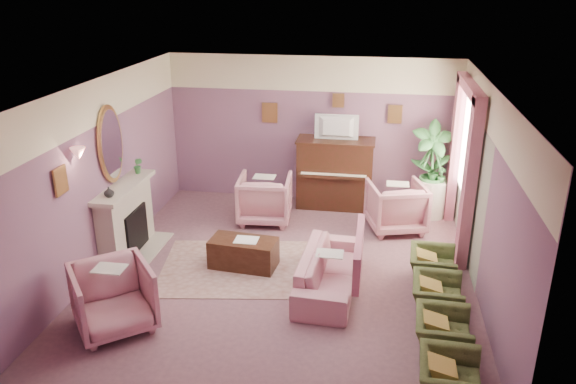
% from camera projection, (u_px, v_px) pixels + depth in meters
% --- Properties ---
extents(floor, '(5.50, 6.00, 0.01)m').
position_uv_depth(floor, '(285.00, 271.00, 8.48)').
color(floor, '#754E57').
rests_on(floor, ground).
extents(ceiling, '(5.50, 6.00, 0.01)m').
position_uv_depth(ceiling, '(285.00, 85.00, 7.46)').
color(ceiling, white).
rests_on(ceiling, wall_back).
extents(wall_back, '(5.50, 0.02, 2.80)m').
position_uv_depth(wall_back, '(311.00, 130.00, 10.73)').
color(wall_back, '#664B6D').
rests_on(wall_back, floor).
extents(wall_front, '(5.50, 0.02, 2.80)m').
position_uv_depth(wall_front, '(231.00, 295.00, 5.21)').
color(wall_front, '#664B6D').
rests_on(wall_front, floor).
extents(wall_left, '(0.02, 6.00, 2.80)m').
position_uv_depth(wall_left, '(104.00, 174.00, 8.39)').
color(wall_left, '#664B6D').
rests_on(wall_left, floor).
extents(wall_right, '(0.02, 6.00, 2.80)m').
position_uv_depth(wall_right, '(486.00, 195.00, 7.55)').
color(wall_right, '#664B6D').
rests_on(wall_right, floor).
extents(picture_rail_band, '(5.50, 0.01, 0.65)m').
position_uv_depth(picture_rail_band, '(312.00, 74.00, 10.33)').
color(picture_rail_band, beige).
rests_on(picture_rail_band, wall_back).
extents(stripe_panel, '(0.01, 3.00, 2.15)m').
position_uv_depth(stripe_panel, '(469.00, 185.00, 8.87)').
color(stripe_panel, '#999F89').
rests_on(stripe_panel, wall_right).
extents(fireplace_surround, '(0.30, 1.40, 1.10)m').
position_uv_depth(fireplace_surround, '(126.00, 221.00, 8.85)').
color(fireplace_surround, '#B4AB95').
rests_on(fireplace_surround, floor).
extents(fireplace_inset, '(0.18, 0.72, 0.68)m').
position_uv_depth(fireplace_inset, '(133.00, 230.00, 8.89)').
color(fireplace_inset, black).
rests_on(fireplace_inset, floor).
extents(fire_ember, '(0.06, 0.54, 0.10)m').
position_uv_depth(fire_ember, '(136.00, 240.00, 8.95)').
color(fire_ember, '#FF5E00').
rests_on(fire_ember, floor).
extents(mantel_shelf, '(0.40, 1.55, 0.07)m').
position_uv_depth(mantel_shelf, '(124.00, 187.00, 8.64)').
color(mantel_shelf, '#B4AB95').
rests_on(mantel_shelf, fireplace_surround).
extents(hearth, '(0.55, 1.50, 0.02)m').
position_uv_depth(hearth, '(141.00, 252.00, 9.02)').
color(hearth, '#B4AB95').
rests_on(hearth, floor).
extents(mirror_frame, '(0.04, 0.72, 1.20)m').
position_uv_depth(mirror_frame, '(110.00, 144.00, 8.42)').
color(mirror_frame, tan).
rests_on(mirror_frame, wall_left).
extents(mirror_glass, '(0.01, 0.60, 1.06)m').
position_uv_depth(mirror_glass, '(112.00, 144.00, 8.41)').
color(mirror_glass, white).
rests_on(mirror_glass, wall_left).
extents(sconce_shade, '(0.20, 0.20, 0.16)m').
position_uv_depth(sconce_shade, '(78.00, 154.00, 7.38)').
color(sconce_shade, '#DF827B').
rests_on(sconce_shade, wall_left).
extents(piano, '(1.40, 0.60, 1.30)m').
position_uv_depth(piano, '(335.00, 174.00, 10.63)').
color(piano, '#331B10').
rests_on(piano, floor).
extents(piano_keyshelf, '(1.30, 0.12, 0.06)m').
position_uv_depth(piano_keyshelf, '(333.00, 177.00, 10.28)').
color(piano_keyshelf, '#331B10').
rests_on(piano_keyshelf, piano).
extents(piano_keys, '(1.20, 0.08, 0.02)m').
position_uv_depth(piano_keys, '(333.00, 175.00, 10.27)').
color(piano_keys, white).
rests_on(piano_keys, piano).
extents(piano_top, '(1.45, 0.65, 0.04)m').
position_uv_depth(piano_top, '(336.00, 140.00, 10.39)').
color(piano_top, '#331B10').
rests_on(piano_top, piano).
extents(television, '(0.80, 0.12, 0.48)m').
position_uv_depth(television, '(336.00, 126.00, 10.24)').
color(television, black).
rests_on(television, piano).
extents(print_back_left, '(0.30, 0.03, 0.38)m').
position_uv_depth(print_back_left, '(270.00, 113.00, 10.70)').
color(print_back_left, tan).
rests_on(print_back_left, wall_back).
extents(print_back_right, '(0.26, 0.03, 0.34)m').
position_uv_depth(print_back_right, '(395.00, 114.00, 10.32)').
color(print_back_right, tan).
rests_on(print_back_right, wall_back).
extents(print_back_mid, '(0.22, 0.03, 0.26)m').
position_uv_depth(print_back_mid, '(338.00, 100.00, 10.40)').
color(print_back_mid, tan).
rests_on(print_back_mid, wall_back).
extents(print_left_wall, '(0.03, 0.28, 0.36)m').
position_uv_depth(print_left_wall, '(61.00, 181.00, 7.16)').
color(print_left_wall, tan).
rests_on(print_left_wall, wall_left).
extents(window_blind, '(0.03, 1.40, 1.80)m').
position_uv_depth(window_blind, '(469.00, 142.00, 8.88)').
color(window_blind, beige).
rests_on(window_blind, wall_right).
extents(curtain_left, '(0.16, 0.34, 2.60)m').
position_uv_depth(curtain_left, '(469.00, 186.00, 8.19)').
color(curtain_left, '#A7566C').
rests_on(curtain_left, floor).
extents(curtain_right, '(0.16, 0.34, 2.60)m').
position_uv_depth(curtain_right, '(455.00, 150.00, 9.88)').
color(curtain_right, '#A7566C').
rests_on(curtain_right, floor).
extents(pelmet, '(0.16, 2.20, 0.16)m').
position_uv_depth(pelmet, '(471.00, 88.00, 8.58)').
color(pelmet, '#A7566C').
rests_on(pelmet, wall_right).
extents(mantel_plant, '(0.16, 0.16, 0.28)m').
position_uv_depth(mantel_plant, '(138.00, 166.00, 9.09)').
color(mantel_plant, '#347A39').
rests_on(mantel_plant, mantel_shelf).
extents(mantel_vase, '(0.16, 0.16, 0.16)m').
position_uv_depth(mantel_vase, '(109.00, 192.00, 8.14)').
color(mantel_vase, beige).
rests_on(mantel_vase, mantel_shelf).
extents(area_rug, '(2.74, 2.15, 0.01)m').
position_uv_depth(area_rug, '(245.00, 267.00, 8.56)').
color(area_rug, gray).
rests_on(area_rug, floor).
extents(coffee_table, '(1.04, 0.59, 0.45)m').
position_uv_depth(coffee_table, '(244.00, 253.00, 8.52)').
color(coffee_table, '#351C10').
rests_on(coffee_table, floor).
extents(table_paper, '(0.35, 0.28, 0.01)m').
position_uv_depth(table_paper, '(246.00, 240.00, 8.43)').
color(table_paper, white).
rests_on(table_paper, coffee_table).
extents(sofa, '(0.64, 1.92, 0.77)m').
position_uv_depth(sofa, '(329.00, 264.00, 7.87)').
color(sofa, '#C7868E').
rests_on(sofa, floor).
extents(sofa_throw, '(0.10, 1.45, 0.53)m').
position_uv_depth(sofa_throw, '(359.00, 252.00, 7.74)').
color(sofa_throw, '#A7566C').
rests_on(sofa_throw, sofa).
extents(floral_armchair_left, '(0.91, 0.91, 0.95)m').
position_uv_depth(floral_armchair_left, '(265.00, 196.00, 10.04)').
color(floral_armchair_left, '#C7868E').
rests_on(floral_armchair_left, floor).
extents(floral_armchair_right, '(0.91, 0.91, 0.95)m').
position_uv_depth(floral_armchair_right, '(396.00, 204.00, 9.70)').
color(floral_armchair_right, '#C7868E').
rests_on(floral_armchair_right, floor).
extents(floral_armchair_front, '(0.91, 0.91, 0.95)m').
position_uv_depth(floral_armchair_front, '(113.00, 295.00, 6.95)').
color(floral_armchair_front, '#C7868E').
rests_on(floral_armchair_front, floor).
extents(olive_chair_a, '(0.52, 0.74, 0.64)m').
position_uv_depth(olive_chair_a, '(450.00, 374.00, 5.79)').
color(olive_chair_a, '#475428').
rests_on(olive_chair_a, floor).
extents(olive_chair_b, '(0.52, 0.74, 0.64)m').
position_uv_depth(olive_chair_b, '(443.00, 328.00, 6.55)').
color(olive_chair_b, '#475428').
rests_on(olive_chair_b, floor).
extents(olive_chair_c, '(0.52, 0.74, 0.64)m').
position_uv_depth(olive_chair_c, '(437.00, 292.00, 7.30)').
color(olive_chair_c, '#475428').
rests_on(olive_chair_c, floor).
extents(olive_chair_d, '(0.52, 0.74, 0.64)m').
position_uv_depth(olive_chair_d, '(432.00, 262.00, 8.05)').
color(olive_chair_d, '#475428').
rests_on(olive_chair_d, floor).
extents(side_table, '(0.52, 0.52, 0.70)m').
position_uv_depth(side_table, '(432.00, 198.00, 10.30)').
color(side_table, beige).
rests_on(side_table, floor).
extents(side_plant_big, '(0.30, 0.30, 0.34)m').
position_uv_depth(side_plant_big, '(434.00, 171.00, 10.11)').
color(side_plant_big, '#347A39').
rests_on(side_plant_big, side_table).
extents(side_plant_small, '(0.16, 0.16, 0.28)m').
position_uv_depth(side_plant_small, '(441.00, 175.00, 10.01)').
color(side_plant_small, '#347A39').
rests_on(side_plant_small, side_table).
extents(palm_pot, '(0.34, 0.34, 0.34)m').
position_uv_depth(palm_pot, '(427.00, 206.00, 10.38)').
color(palm_pot, brown).
rests_on(palm_pot, floor).
extents(palm_plant, '(0.76, 0.76, 1.44)m').
position_uv_depth(palm_plant, '(432.00, 161.00, 10.06)').
color(palm_plant, '#347A39').
rests_on(palm_plant, palm_pot).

